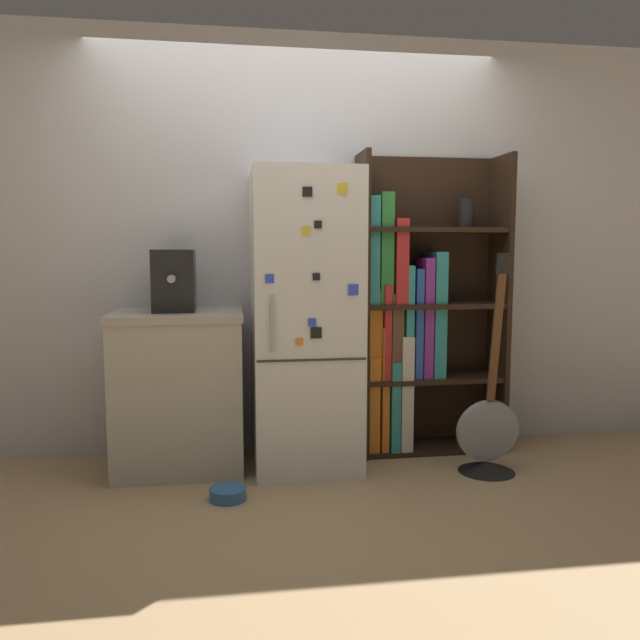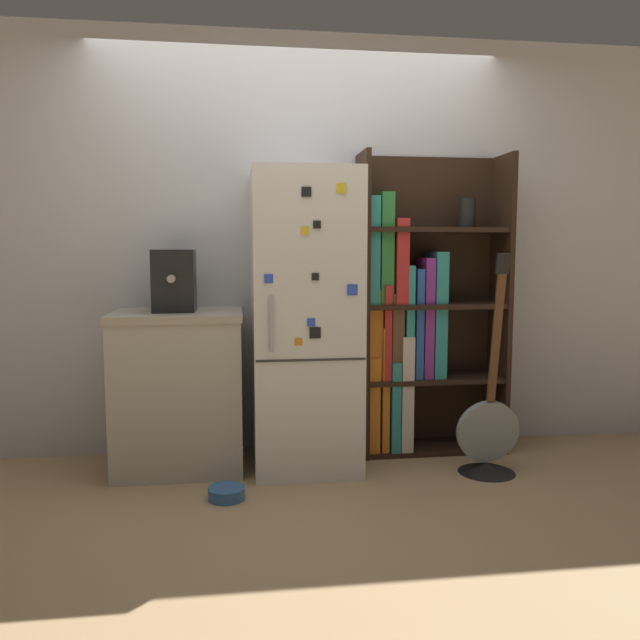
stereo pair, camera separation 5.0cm
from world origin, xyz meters
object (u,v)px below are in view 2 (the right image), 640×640
(espresso_machine, at_px, (174,281))
(pet_bowl, at_px, (226,492))
(guitar, at_px, (488,443))
(bookshelf, at_px, (412,322))
(refrigerator, at_px, (304,321))

(espresso_machine, xyz_separation_m, pet_bowl, (0.29, -0.54, -1.06))
(espresso_machine, height_order, pet_bowl, espresso_machine)
(espresso_machine, distance_m, guitar, 2.02)
(bookshelf, relative_size, pet_bowl, 9.71)
(bookshelf, bearing_deg, guitar, -56.77)
(espresso_machine, relative_size, pet_bowl, 1.85)
(refrigerator, distance_m, pet_bowl, 1.06)
(guitar, bearing_deg, refrigerator, 163.72)
(guitar, distance_m, pet_bowl, 1.50)
(bookshelf, bearing_deg, refrigerator, -165.06)
(bookshelf, xyz_separation_m, espresso_machine, (-1.45, -0.13, 0.28))
(refrigerator, xyz_separation_m, guitar, (1.02, -0.30, -0.69))
(bookshelf, xyz_separation_m, pet_bowl, (-1.16, -0.67, -0.79))
(bookshelf, height_order, espresso_machine, bookshelf)
(bookshelf, relative_size, espresso_machine, 5.25)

